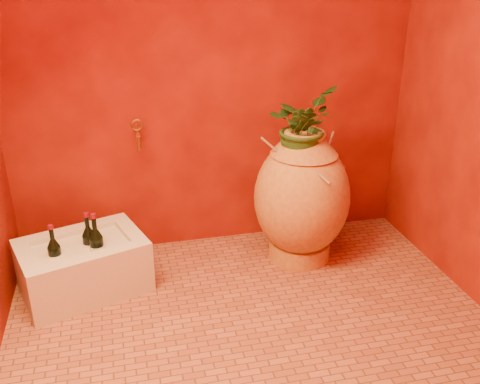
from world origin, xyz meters
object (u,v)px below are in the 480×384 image
object	(u,v)px
amphora	(302,197)
wine_bottle_c	(90,245)
wine_bottle_a	(55,256)
wall_tap	(138,133)
stone_basin	(84,267)
wine_bottle_b	(97,248)

from	to	relation	value
amphora	wine_bottle_c	xyz separation A→B (m)	(-1.26, -0.07, -0.13)
wine_bottle_a	wall_tap	size ratio (longest dim) A/B	1.76
stone_basin	wine_bottle_b	distance (m)	0.17
wine_bottle_b	wall_tap	xyz separation A→B (m)	(0.28, 0.40, 0.52)
amphora	stone_basin	bearing A→B (deg)	-177.15
wine_bottle_c	wine_bottle_b	bearing A→B (deg)	-52.03
wine_bottle_b	wall_tap	size ratio (longest dim) A/B	1.93
wine_bottle_a	wine_bottle_c	world-z (taller)	wine_bottle_c
wine_bottle_a	wine_bottle_c	bearing A→B (deg)	22.49
wine_bottle_a	wine_bottle_c	size ratio (longest dim) A/B	0.95
wine_bottle_a	wall_tap	bearing A→B (deg)	39.97
wine_bottle_a	wine_bottle_c	distance (m)	0.19
stone_basin	wine_bottle_c	size ratio (longest dim) A/B	2.50
stone_basin	wine_bottle_a	bearing A→B (deg)	-150.24
wine_bottle_c	stone_basin	bearing A→B (deg)	179.47
wine_bottle_a	wine_bottle_c	xyz separation A→B (m)	(0.18, 0.07, 0.01)
amphora	wall_tap	size ratio (longest dim) A/B	4.98
wine_bottle_a	wall_tap	distance (m)	0.84
stone_basin	wine_bottle_a	distance (m)	0.20
wine_bottle_a	stone_basin	bearing A→B (deg)	29.76
amphora	stone_basin	xyz separation A→B (m)	(-1.31, -0.07, -0.27)
amphora	wine_bottle_c	size ratio (longest dim) A/B	2.69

